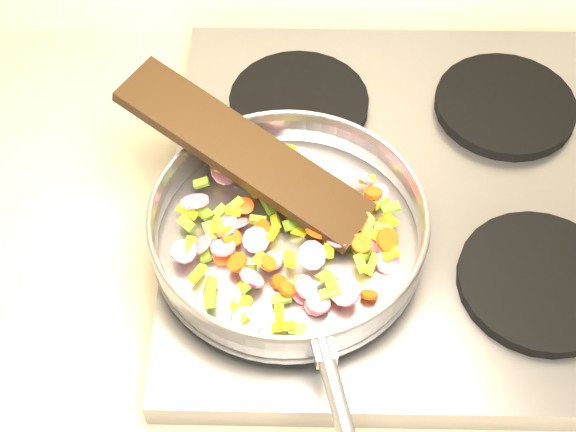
{
  "coord_description": "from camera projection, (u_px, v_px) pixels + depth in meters",
  "views": [
    {
      "loc": [
        -0.84,
        1.04,
        1.73
      ],
      "look_at": [
        -0.85,
        1.57,
        1.01
      ],
      "focal_mm": 50.0,
      "sensor_mm": 36.0,
      "label": 1
    }
  ],
  "objects": [
    {
      "name": "grate_fl",
      "position": [
        297.0,
        278.0,
        0.92
      ],
      "size": [
        0.19,
        0.19,
        0.02
      ],
      "primitive_type": "cylinder",
      "color": "black",
      "rests_on": "cooktop"
    },
    {
      "name": "saute_pan",
      "position": [
        288.0,
        228.0,
        0.92
      ],
      "size": [
        0.36,
        0.52,
        0.06
      ],
      "rotation": [
        0.0,
        0.0,
        0.23
      ],
      "color": "#9E9EA5",
      "rests_on": "grate_fl"
    },
    {
      "name": "cooktop",
      "position": [
        407.0,
        198.0,
        1.03
      ],
      "size": [
        0.6,
        0.6,
        0.04
      ],
      "primitive_type": "cube",
      "color": "#939399",
      "rests_on": "counter_top"
    },
    {
      "name": "wooden_spatula",
      "position": [
        244.0,
        152.0,
        0.94
      ],
      "size": [
        0.31,
        0.23,
        0.1
      ],
      "primitive_type": "cube",
      "rotation": [
        0.0,
        -0.25,
        2.61
      ],
      "color": "black",
      "rests_on": "saute_pan"
    },
    {
      "name": "grate_br",
      "position": [
        505.0,
        105.0,
        1.09
      ],
      "size": [
        0.19,
        0.19,
        0.02
      ],
      "primitive_type": "cylinder",
      "color": "black",
      "rests_on": "cooktop"
    },
    {
      "name": "vegetable_heap",
      "position": [
        288.0,
        233.0,
        0.93
      ],
      "size": [
        0.27,
        0.28,
        0.05
      ],
      "color": "#608E22",
      "rests_on": "saute_pan"
    },
    {
      "name": "grate_bl",
      "position": [
        299.0,
        103.0,
        1.09
      ],
      "size": [
        0.19,
        0.19,
        0.02
      ],
      "primitive_type": "cylinder",
      "color": "black",
      "rests_on": "cooktop"
    },
    {
      "name": "grate_fr",
      "position": [
        540.0,
        281.0,
        0.92
      ],
      "size": [
        0.19,
        0.19,
        0.02
      ],
      "primitive_type": "cylinder",
      "color": "black",
      "rests_on": "cooktop"
    }
  ]
}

